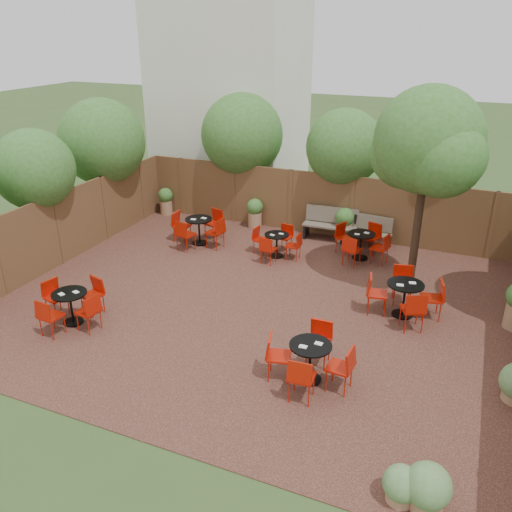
% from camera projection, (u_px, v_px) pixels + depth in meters
% --- Properties ---
extents(ground, '(80.00, 80.00, 0.00)m').
position_uv_depth(ground, '(259.00, 303.00, 12.77)').
color(ground, '#354F23').
rests_on(ground, ground).
extents(courtyard_paving, '(12.00, 10.00, 0.02)m').
position_uv_depth(courtyard_paving, '(259.00, 303.00, 12.77)').
color(courtyard_paving, '#381C17').
rests_on(courtyard_paving, ground).
extents(fence_back, '(12.00, 0.08, 2.00)m').
position_uv_depth(fence_back, '(320.00, 204.00, 16.57)').
color(fence_back, brown).
rests_on(fence_back, ground).
extents(fence_left, '(0.08, 10.00, 2.00)m').
position_uv_depth(fence_left, '(58.00, 230.00, 14.51)').
color(fence_left, brown).
rests_on(fence_left, ground).
extents(neighbour_building, '(5.00, 4.00, 8.00)m').
position_uv_depth(neighbour_building, '(230.00, 88.00, 19.49)').
color(neighbour_building, silver).
rests_on(neighbour_building, ground).
extents(overhang_foliage, '(15.93, 10.57, 2.79)m').
position_uv_depth(overhang_foliage, '(267.00, 158.00, 14.78)').
color(overhang_foliage, '#316320').
rests_on(overhang_foliage, ground).
extents(courtyard_tree, '(2.70, 2.60, 4.99)m').
position_uv_depth(courtyard_tree, '(427.00, 147.00, 12.19)').
color(courtyard_tree, black).
rests_on(courtyard_tree, courtyard_paving).
extents(park_bench_left, '(1.66, 0.59, 1.01)m').
position_uv_depth(park_bench_left, '(330.00, 223.00, 16.29)').
color(park_bench_left, brown).
rests_on(park_bench_left, courtyard_paving).
extents(park_bench_right, '(1.52, 0.61, 0.92)m').
position_uv_depth(park_bench_right, '(367.00, 230.00, 15.90)').
color(park_bench_right, brown).
rests_on(park_bench_right, courtyard_paving).
extents(bistro_tables, '(8.44, 7.64, 0.94)m').
position_uv_depth(bistro_tables, '(273.00, 274.00, 13.20)').
color(bistro_tables, black).
rests_on(bistro_tables, courtyard_paving).
extents(planters, '(11.72, 4.11, 1.09)m').
position_uv_depth(planters, '(321.00, 234.00, 15.42)').
color(planters, '#946A4A').
rests_on(planters, courtyard_paving).
extents(low_shrubs, '(2.18, 3.66, 0.74)m').
position_uv_depth(low_shrubs, '(466.00, 438.00, 8.15)').
color(low_shrubs, '#946A4A').
rests_on(low_shrubs, courtyard_paving).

